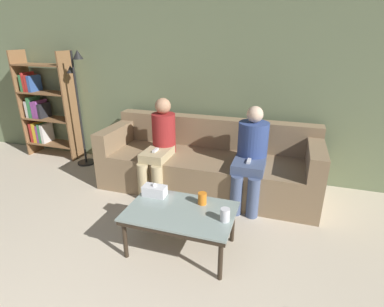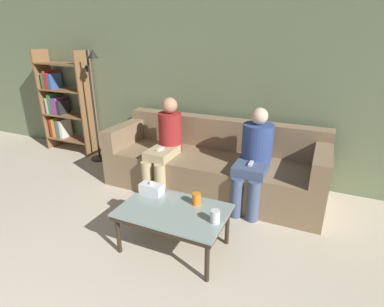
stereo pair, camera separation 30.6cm
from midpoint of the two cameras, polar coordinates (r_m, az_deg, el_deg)
name	(u,v)px [view 1 (the left image)]	position (r m, az deg, el deg)	size (l,w,h in m)	color
wall_back	(220,79)	(4.01, 3.17, 13.94)	(12.00, 0.06, 2.60)	#707F5B
couch	(208,164)	(3.78, 0.75, -2.10)	(2.65, 0.91, 0.84)	#897051
coffee_table	(181,214)	(2.69, -5.51, -11.55)	(0.95, 0.61, 0.41)	#8C9E99
cup_near_left	(225,215)	(2.50, 2.77, -11.68)	(0.08, 0.08, 0.11)	silver
cup_near_right	(202,198)	(2.72, -1.28, -8.64)	(0.08, 0.08, 0.11)	orange
tissue_box	(155,191)	(2.90, -10.17, -7.05)	(0.22, 0.12, 0.13)	white
bookshelf	(43,109)	(5.34, -28.00, 7.54)	(0.88, 0.32, 1.63)	brown
standing_lamp	(79,97)	(4.65, -22.58, 9.83)	(0.31, 0.26, 1.65)	black
seated_person_left_end	(160,144)	(3.67, -8.49, 1.79)	(0.31, 0.65, 1.14)	tan
seated_person_mid_left	(251,153)	(3.37, 8.64, 0.02)	(0.34, 0.65, 1.12)	#47567A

